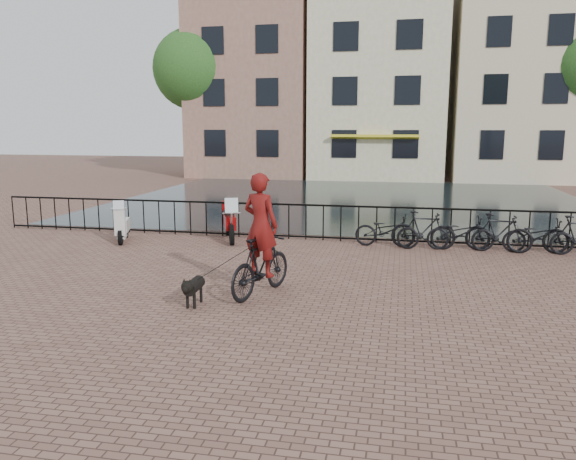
% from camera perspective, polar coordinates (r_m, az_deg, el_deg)
% --- Properties ---
extents(ground, '(100.00, 100.00, 0.00)m').
position_cam_1_polar(ground, '(8.52, -4.13, -11.61)').
color(ground, brown).
rests_on(ground, ground).
extents(canal_water, '(20.00, 20.00, 0.00)m').
position_cam_1_polar(canal_water, '(25.19, 6.55, 3.11)').
color(canal_water, black).
rests_on(canal_water, ground).
extents(railing, '(20.00, 0.05, 1.02)m').
position_cam_1_polar(railing, '(15.97, 3.60, 0.74)').
color(railing, black).
rests_on(railing, ground).
extents(canal_house_left, '(7.50, 9.00, 12.80)m').
position_cam_1_polar(canal_house_left, '(38.95, -2.95, 15.18)').
color(canal_house_left, brown).
rests_on(canal_house_left, ground).
extents(canal_house_mid, '(8.00, 9.50, 11.80)m').
position_cam_1_polar(canal_house_mid, '(37.72, 9.30, 14.45)').
color(canal_house_mid, '#C1BC91').
rests_on(canal_house_mid, ground).
extents(canal_house_right, '(7.00, 9.00, 13.30)m').
position_cam_1_polar(canal_house_right, '(38.28, 21.81, 14.93)').
color(canal_house_right, beige).
rests_on(canal_house_right, ground).
extents(tree_far_left, '(5.04, 5.04, 9.27)m').
position_cam_1_polar(tree_far_left, '(37.18, -9.60, 15.78)').
color(tree_far_left, black).
rests_on(tree_far_left, ground).
extents(cyclist, '(1.22, 2.09, 2.75)m').
position_cam_1_polar(cyclist, '(10.66, -2.78, -1.20)').
color(cyclist, black).
rests_on(cyclist, ground).
extents(dog, '(0.32, 0.87, 0.58)m').
position_cam_1_polar(dog, '(10.35, -9.52, -6.00)').
color(dog, black).
rests_on(dog, ground).
extents(motorcycle, '(1.12, 1.90, 1.34)m').
position_cam_1_polar(motorcycle, '(16.01, -5.98, 1.33)').
color(motorcycle, maroon).
rests_on(motorcycle, ground).
extents(scooter, '(0.83, 1.41, 1.26)m').
position_cam_1_polar(scooter, '(16.45, -16.47, 1.06)').
color(scooter, silver).
rests_on(scooter, ground).
extents(parked_bike_0, '(1.79, 0.86, 0.90)m').
position_cam_1_polar(parked_bike_0, '(15.25, 9.99, -0.07)').
color(parked_bike_0, black).
rests_on(parked_bike_0, ground).
extents(parked_bike_1, '(1.69, 0.58, 1.00)m').
position_cam_1_polar(parked_bike_1, '(15.24, 13.57, -0.02)').
color(parked_bike_1, black).
rests_on(parked_bike_1, ground).
extents(parked_bike_2, '(1.75, 0.69, 0.90)m').
position_cam_1_polar(parked_bike_2, '(15.32, 17.11, -0.33)').
color(parked_bike_2, black).
rests_on(parked_bike_2, ground).
extents(parked_bike_3, '(1.72, 0.75, 1.00)m').
position_cam_1_polar(parked_bike_3, '(15.43, 20.63, -0.27)').
color(parked_bike_3, black).
rests_on(parked_bike_3, ground).
extents(parked_bike_4, '(1.73, 0.64, 0.90)m').
position_cam_1_polar(parked_bike_4, '(15.62, 24.06, -0.57)').
color(parked_bike_4, black).
rests_on(parked_bike_4, ground).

